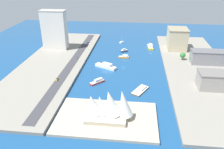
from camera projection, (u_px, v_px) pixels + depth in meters
The scene contains 22 objects.
ground_plane at pixel (123, 67), 252.01m from camera, with size 440.00×440.00×0.00m, color navy.
quay_west at pixel (197, 69), 243.33m from camera, with size 70.00×240.00×2.52m, color gray.
quay_east at pixel (54, 63), 259.58m from camera, with size 70.00×240.00×2.52m, color gray.
peninsula_point at pixel (106, 118), 165.66m from camera, with size 74.59×46.10×2.00m, color #A89E89.
road_strip at pixel (72, 62), 256.81m from camera, with size 9.30×228.00×0.15m, color #38383D.
water_taxi_orange at pixel (124, 57), 275.94m from camera, with size 13.69×4.55×3.86m.
tugboat_red at pixel (97, 82), 216.85m from camera, with size 14.15×14.23×4.13m.
sailboat_small_white at pixel (122, 42), 331.65m from camera, with size 6.97×9.15×9.99m.
barge_flat_brown at pixel (140, 90), 203.57m from camera, with size 16.95×21.83×2.72m.
ferry_yellow_fast at pixel (150, 47), 307.94m from camera, with size 7.99×21.89×6.41m.
ferry_white_commuter at pixel (106, 66), 248.58m from camera, with size 26.47×17.11×5.93m.
patrol_launch_navy at pixel (124, 51), 296.36m from camera, with size 10.46×9.09×3.85m.
hotel_broad_white at pixel (55, 30), 290.19m from camera, with size 32.25×14.82×50.24m.
warehouse_low_gray at pixel (209, 57), 251.35m from camera, with size 41.89×16.67×15.13m.
carpark_squat_concrete at pixel (216, 80), 200.20m from camera, with size 32.66×18.78×15.42m.
office_block_beige at pixel (177, 39), 293.08m from camera, with size 25.00×28.60×27.60m.
hatchback_blue at pixel (88, 42), 321.35m from camera, with size 2.10×4.86×1.44m.
sedan_silver at pixel (81, 47), 304.75m from camera, with size 1.89×4.79×1.62m.
taxi_yellow_cab at pixel (57, 79), 216.94m from camera, with size 2.09×4.74×1.55m.
traffic_light_waterfront at pixel (77, 58), 256.76m from camera, with size 0.36×0.36×6.50m.
opera_landmark at pixel (107, 106), 160.80m from camera, with size 36.94×21.56×24.02m.
park_tree_cluster at pixel (187, 57), 258.58m from camera, with size 16.65×14.28×8.98m.
Camera 1 is at (-13.18, 230.21, 102.85)m, focal length 35.83 mm.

